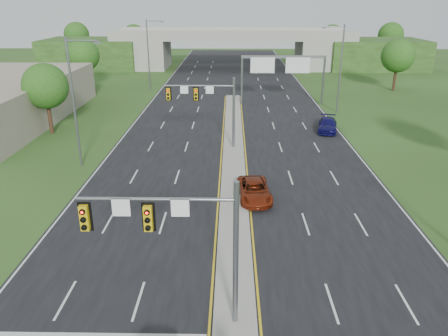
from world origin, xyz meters
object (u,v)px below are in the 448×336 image
object	(u,v)px
sign_gantry	(282,66)
car_far_b	(328,125)
signal_mast_near	(181,232)
overpass	(233,51)
signal_mast_far	(210,101)
car_far_a	(254,190)

from	to	relation	value
sign_gantry	car_far_b	xyz separation A→B (m)	(3.84, -13.58, -4.51)
signal_mast_near	overpass	distance (m)	80.11
sign_gantry	overpass	world-z (taller)	overpass
signal_mast_far	overpass	xyz separation A→B (m)	(2.26, 55.07, -1.17)
signal_mast_near	sign_gantry	bearing A→B (deg)	78.75
signal_mast_near	car_far_b	size ratio (longest dim) A/B	1.44
overpass	car_far_a	size ratio (longest dim) A/B	16.42
signal_mast_far	car_far_b	xyz separation A→B (m)	(12.79, 6.41, -4.00)
signal_mast_near	car_far_a	xyz separation A→B (m)	(3.76, 13.39, -4.03)
signal_mast_near	car_far_b	world-z (taller)	signal_mast_near
signal_mast_far	sign_gantry	bearing A→B (deg)	65.89
signal_mast_far	overpass	bearing A→B (deg)	87.65
signal_mast_near	signal_mast_far	distance (m)	25.00
car_far_a	overpass	bearing A→B (deg)	87.08
signal_mast_near	car_far_b	xyz separation A→B (m)	(12.79, 31.41, -4.00)
overpass	car_far_b	world-z (taller)	overpass
signal_mast_far	car_far_b	world-z (taller)	signal_mast_far
sign_gantry	car_far_b	size ratio (longest dim) A/B	2.38
signal_mast_near	signal_mast_far	xyz separation A→B (m)	(0.00, 25.00, 0.00)
car_far_a	signal_mast_far	bearing A→B (deg)	103.75
signal_mast_far	car_far_a	world-z (taller)	signal_mast_far
signal_mast_far	car_far_a	xyz separation A→B (m)	(3.76, -11.61, -4.03)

